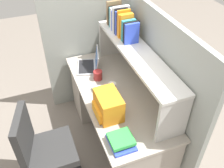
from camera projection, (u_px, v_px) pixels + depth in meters
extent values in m
plane|color=slate|center=(116.00, 137.00, 3.03)|extent=(8.00, 8.00, 0.00)
cube|color=#AAA093|center=(117.00, 93.00, 2.57)|extent=(1.60, 0.70, 0.03)
cube|color=#9D9388|center=(100.00, 88.00, 3.20)|extent=(0.40, 0.64, 0.70)
cube|color=#939991|center=(150.00, 80.00, 2.64)|extent=(1.84, 0.05, 1.55)
cube|color=#939991|center=(88.00, 49.00, 3.14)|extent=(0.05, 1.06, 1.55)
cube|color=beige|center=(111.00, 39.00, 2.99)|extent=(0.03, 0.28, 0.42)
cube|color=beige|center=(173.00, 120.00, 1.98)|extent=(0.03, 0.28, 0.42)
cube|color=silver|center=(137.00, 52.00, 2.35)|extent=(1.44, 0.28, 0.03)
cube|color=olive|center=(114.00, 13.00, 2.69)|extent=(0.03, 0.16, 0.26)
cube|color=black|center=(115.00, 16.00, 2.69)|extent=(0.02, 0.15, 0.21)
cube|color=teal|center=(115.00, 17.00, 2.65)|extent=(0.03, 0.13, 0.22)
cube|color=white|center=(118.00, 18.00, 2.62)|extent=(0.04, 0.16, 0.23)
cube|color=blue|center=(118.00, 20.00, 2.60)|extent=(0.02, 0.15, 0.21)
cube|color=white|center=(121.00, 19.00, 2.55)|extent=(0.04, 0.18, 0.27)
cube|color=black|center=(121.00, 21.00, 2.53)|extent=(0.02, 0.14, 0.26)
cube|color=blue|center=(122.00, 23.00, 2.51)|extent=(0.02, 0.15, 0.25)
cube|color=orange|center=(124.00, 23.00, 2.49)|extent=(0.02, 0.14, 0.27)
cube|color=orange|center=(125.00, 25.00, 2.46)|extent=(0.04, 0.15, 0.25)
cube|color=orange|center=(127.00, 27.00, 2.44)|extent=(0.02, 0.13, 0.25)
cube|color=teal|center=(128.00, 30.00, 2.42)|extent=(0.04, 0.14, 0.21)
cube|color=black|center=(131.00, 32.00, 2.40)|extent=(0.02, 0.16, 0.21)
cube|color=blue|center=(132.00, 34.00, 2.37)|extent=(0.03, 0.14, 0.21)
cube|color=#B7BABF|center=(87.00, 67.00, 2.89)|extent=(0.36, 0.30, 0.02)
cube|color=black|center=(86.00, 66.00, 2.88)|extent=(0.31, 0.24, 0.00)
cube|color=#B7BABF|center=(97.00, 59.00, 2.83)|extent=(0.31, 0.12, 0.20)
cube|color=#3F72CC|center=(96.00, 59.00, 2.83)|extent=(0.27, 0.10, 0.17)
cube|color=orange|center=(109.00, 105.00, 2.25)|extent=(0.30, 0.20, 0.23)
cube|color=#FFA123|center=(98.00, 112.00, 2.26)|extent=(0.22, 0.04, 0.10)
cube|color=silver|center=(97.00, 89.00, 2.58)|extent=(0.06, 0.11, 0.03)
cylinder|color=white|center=(112.00, 87.00, 2.55)|extent=(0.08, 0.08, 0.10)
cylinder|color=maroon|center=(98.00, 75.00, 2.70)|extent=(0.10, 0.10, 0.10)
cube|color=blue|center=(121.00, 143.00, 2.06)|extent=(0.24, 0.19, 0.02)
cube|color=black|center=(120.00, 140.00, 2.05)|extent=(0.19, 0.15, 0.02)
cube|color=green|center=(121.00, 139.00, 2.03)|extent=(0.18, 0.19, 0.03)
cylinder|color=#262628|center=(54.00, 164.00, 2.47)|extent=(0.05, 0.05, 0.41)
cube|color=#2D2D2D|center=(51.00, 151.00, 2.34)|extent=(0.44, 0.44, 0.08)
cube|color=#2D2D2D|center=(23.00, 135.00, 2.16)|extent=(0.40, 0.16, 0.44)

